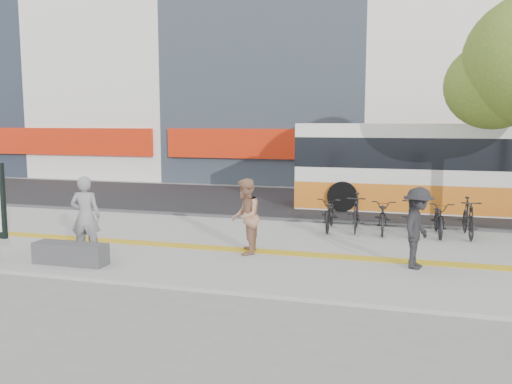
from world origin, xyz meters
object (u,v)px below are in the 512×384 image
(pedestrian_tan, at_px, (245,216))
(pedestrian_dark, at_px, (418,228))
(bus, at_px, (463,170))
(bench, at_px, (71,253))
(seated_woman, at_px, (86,216))

(pedestrian_tan, xyz_separation_m, pedestrian_dark, (3.72, -0.18, -0.02))
(bus, relative_size, pedestrian_dark, 6.59)
(bench, xyz_separation_m, bus, (8.38, 9.70, 1.13))
(bus, relative_size, seated_woman, 6.10)
(bench, height_order, pedestrian_tan, pedestrian_tan)
(seated_woman, distance_m, pedestrian_dark, 7.10)
(bench, bearing_deg, pedestrian_tan, 30.43)
(pedestrian_dark, bearing_deg, bus, 3.66)
(bench, bearing_deg, pedestrian_dark, 13.89)
(bus, bearing_deg, bench, -130.83)
(bus, height_order, seated_woman, bus)
(bus, bearing_deg, seated_woman, -133.07)
(seated_woman, relative_size, pedestrian_dark, 1.08)
(bus, xyz_separation_m, pedestrian_tan, (-5.14, -7.80, -0.50))
(bench, distance_m, pedestrian_tan, 3.81)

